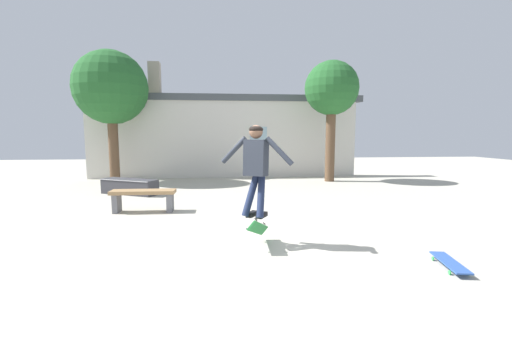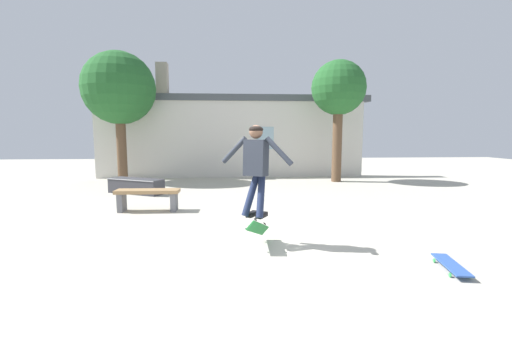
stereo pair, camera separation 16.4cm
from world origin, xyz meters
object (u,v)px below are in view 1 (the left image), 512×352
at_px(tree_right, 332,90).
at_px(skate_ledge, 130,187).
at_px(skateboard_flipping, 258,228).
at_px(skateboard_resting, 450,262).
at_px(skater, 256,163).
at_px(tree_left, 111,88).
at_px(park_bench, 143,197).

height_order(tree_right, skate_ledge, tree_right).
bearing_deg(tree_right, skateboard_flipping, -115.68).
bearing_deg(tree_right, skateboard_resting, -97.31).
height_order(skate_ledge, skater, skater).
height_order(tree_left, skate_ledge, tree_left).
relative_size(skater, skateboard_flipping, 1.92).
height_order(tree_left, skateboard_flipping, tree_left).
xyz_separation_m(park_bench, skateboard_flipping, (2.33, -2.71, -0.05)).
bearing_deg(tree_left, tree_right, -3.57).
height_order(skate_ledge, skateboard_resting, skate_ledge).
bearing_deg(tree_left, skateboard_flipping, -60.30).
relative_size(tree_right, skateboard_flipping, 5.93).
xyz_separation_m(tree_right, skate_ledge, (-6.80, -2.16, -3.15)).
distance_m(tree_right, skateboard_flipping, 8.70).
xyz_separation_m(park_bench, skater, (2.31, -2.65, 0.97)).
bearing_deg(park_bench, tree_left, 113.67).
distance_m(tree_right, park_bench, 8.05).
distance_m(park_bench, skateboard_flipping, 3.58).
distance_m(tree_right, skate_ledge, 7.80).
bearing_deg(skateboard_flipping, tree_left, 51.83).
bearing_deg(tree_right, park_bench, -141.73).
xyz_separation_m(tree_left, skateboard_flipping, (4.47, -7.84, -3.10)).
relative_size(skate_ledge, skater, 1.24).
bearing_deg(skate_ledge, skater, -29.93).
bearing_deg(skateboard_resting, skateboard_flipping, 76.52).
xyz_separation_m(tree_left, skater, (4.44, -7.77, -2.07)).
bearing_deg(skateboard_flipping, skate_ledge, 54.42).
bearing_deg(skateboard_flipping, skateboard_resting, -92.08).
xyz_separation_m(tree_right, tree_left, (-8.00, 0.50, 0.03)).
xyz_separation_m(skate_ledge, skateboard_flipping, (3.27, -5.17, 0.08)).
height_order(park_bench, skate_ledge, park_bench).
xyz_separation_m(park_bench, skate_ledge, (-0.93, 2.46, -0.13)).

